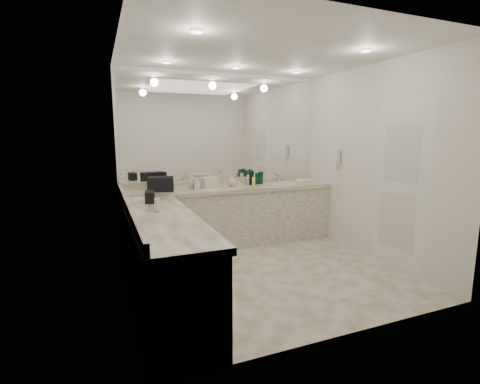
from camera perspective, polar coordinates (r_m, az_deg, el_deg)
name	(u,v)px	position (r m, az deg, el deg)	size (l,w,h in m)	color
floor	(265,271)	(4.43, 4.07, -12.87)	(3.20, 3.20, 0.00)	beige
ceiling	(267,51)	(4.20, 4.52, 22.03)	(3.20, 3.20, 0.00)	white
wall_back	(224,159)	(5.50, -2.71, 5.45)	(3.20, 0.02, 2.60)	silver
wall_left	(124,173)	(3.70, -18.54, 3.03)	(0.02, 3.00, 2.60)	silver
wall_right	(372,163)	(5.04, 20.86, 4.48)	(0.02, 3.00, 2.60)	silver
vanity_back_base	(231,217)	(5.36, -1.56, -4.19)	(3.20, 0.60, 0.84)	silver
vanity_back_top	(231,189)	(5.26, -1.55, 0.56)	(3.20, 0.64, 0.06)	silver
vanity_left_base	(162,262)	(3.64, -12.67, -11.08)	(0.60, 2.40, 0.84)	silver
vanity_left_top	(161,218)	(3.51, -12.78, -4.16)	(0.64, 2.42, 0.06)	silver
backsplash_back	(224,181)	(5.52, -2.61, 1.81)	(3.20, 0.04, 0.10)	silver
backsplash_left	(128,206)	(3.75, -17.95, -2.27)	(0.04, 3.00, 0.10)	silver
mirror_back	(224,128)	(5.48, -2.71, 10.41)	(3.12, 0.01, 1.55)	white
mirror_left	(122,125)	(3.68, -18.74, 10.40)	(0.01, 2.92, 1.55)	white
sink	(285,184)	(5.66, 7.45, 1.38)	(0.44, 0.44, 0.03)	white
faucet	(279,177)	(5.84, 6.45, 2.38)	(0.24, 0.16, 0.14)	silver
wall_phone	(337,156)	(5.54, 15.61, 5.67)	(0.06, 0.10, 0.24)	white
door	(399,186)	(4.70, 24.70, 0.86)	(0.02, 0.82, 2.10)	white
black_toiletry_bag	(161,184)	(4.94, -12.89, 1.27)	(0.35, 0.22, 0.20)	black
black_bag_spill	(150,197)	(4.18, -14.58, -0.73)	(0.11, 0.24, 0.13)	black
cream_cosmetic_case	(209,182)	(5.21, -5.15, 1.62)	(0.26, 0.16, 0.15)	beige
hand_towel	(305,180)	(5.90, 10.62, 1.88)	(0.26, 0.18, 0.04)	white
lotion_left	(157,205)	(3.66, -13.44, -2.12)	(0.06, 0.06, 0.13)	white
soap_bottle_a	(192,180)	(5.17, -7.92, 1.92)	(0.09, 0.09, 0.23)	white
soap_bottle_b	(197,183)	(5.03, -7.14, 1.45)	(0.08, 0.08, 0.18)	silver
soap_bottle_c	(232,180)	(5.27, -1.33, 1.92)	(0.14, 0.14, 0.18)	#D8BF7F
green_bottle_0	(252,178)	(5.44, 1.91, 2.24)	(0.07, 0.07, 0.20)	#0F4A26
green_bottle_1	(261,178)	(5.54, 3.43, 2.35)	(0.07, 0.07, 0.20)	#0F4A26
green_bottle_2	(257,179)	(5.50, 2.80, 2.22)	(0.06, 0.06, 0.18)	#0F4A26
green_bottle_3	(252,177)	(5.51, 1.94, 2.42)	(0.07, 0.07, 0.22)	#0F4A26
amenity_bottle_0	(249,179)	(5.53, 1.42, 2.09)	(0.05, 0.05, 0.15)	white
amenity_bottle_1	(191,186)	(5.05, -8.00, 0.94)	(0.05, 0.05, 0.09)	#E0B28C
amenity_bottle_2	(194,184)	(5.10, -7.50, 1.35)	(0.05, 0.05, 0.14)	#E0B28C
amenity_bottle_3	(254,181)	(5.33, 2.24, 1.74)	(0.05, 0.05, 0.14)	#F2D84C
amenity_bottle_4	(238,183)	(5.44, -0.28, 1.54)	(0.05, 0.05, 0.07)	white
amenity_bottle_5	(246,182)	(5.42, 0.96, 1.60)	(0.04, 0.04, 0.08)	#9966B2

